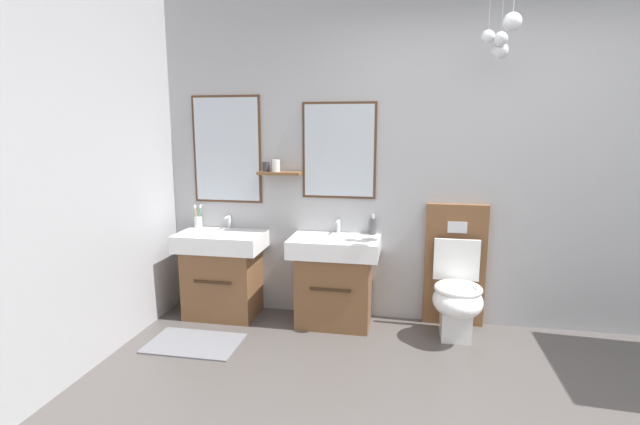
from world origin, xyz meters
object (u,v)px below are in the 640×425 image
Objects in this scene: toilet at (456,287)px; toothbrush_cup at (198,221)px; vanity_sink_left at (223,271)px; vanity_sink_right at (335,278)px; soap_dispenser at (373,226)px.

toilet reaches higher than toothbrush_cup.
vanity_sink_left is 1.00× the size of vanity_sink_right.
toothbrush_cup is 1.54m from soap_dispenser.
toilet reaches higher than vanity_sink_left.
toothbrush_cup is 1.20× the size of soap_dispenser.
toilet is 0.81m from soap_dispenser.
soap_dispenser is (-0.67, 0.17, 0.42)m from toilet.
toothbrush_cup is (-2.21, 0.16, 0.40)m from toilet.
toilet is at bearing -0.08° from vanity_sink_left.
toilet is at bearing -0.15° from vanity_sink_right.
soap_dispenser is at bearing 0.38° from toothbrush_cup.
soap_dispenser reaches higher than vanity_sink_left.
vanity_sink_left is 0.73× the size of toilet.
soap_dispenser is at bearing 7.62° from vanity_sink_left.
soap_dispenser is (1.26, 0.17, 0.41)m from vanity_sink_left.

